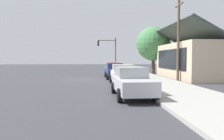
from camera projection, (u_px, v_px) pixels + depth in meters
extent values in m
plane|color=#38383D|center=(89.00, 79.00, 21.70)|extent=(120.00, 120.00, 0.00)
cube|color=#A3A099|center=(145.00, 78.00, 22.08)|extent=(60.00, 4.20, 0.16)
cube|color=#EA8C75|center=(113.00, 69.00, 28.30)|extent=(4.44, 1.83, 0.70)
cube|color=tan|center=(113.00, 64.00, 28.70)|extent=(2.15, 1.56, 0.56)
cylinder|color=black|center=(121.00, 73.00, 27.04)|extent=(0.67, 0.24, 0.66)
cylinder|color=black|center=(107.00, 73.00, 26.88)|extent=(0.67, 0.24, 0.66)
cylinder|color=black|center=(118.00, 71.00, 29.75)|extent=(0.67, 0.24, 0.66)
cylinder|color=black|center=(106.00, 71.00, 29.59)|extent=(0.67, 0.24, 0.66)
cube|color=navy|center=(115.00, 72.00, 22.78)|extent=(4.84, 1.84, 0.70)
cube|color=navy|center=(114.00, 66.00, 23.22)|extent=(2.34, 1.58, 0.56)
cylinder|color=black|center=(125.00, 76.00, 21.39)|extent=(0.66, 0.23, 0.66)
cylinder|color=black|center=(107.00, 76.00, 21.24)|extent=(0.66, 0.23, 0.66)
cylinder|color=black|center=(121.00, 74.00, 24.35)|extent=(0.66, 0.23, 0.66)
cylinder|color=black|center=(106.00, 74.00, 24.19)|extent=(0.66, 0.23, 0.66)
cube|color=silver|center=(123.00, 76.00, 17.15)|extent=(4.55, 1.82, 0.70)
cube|color=beige|center=(123.00, 68.00, 17.56)|extent=(2.19, 1.58, 0.56)
cylinder|color=black|center=(138.00, 82.00, 15.82)|extent=(0.66, 0.23, 0.66)
cylinder|color=black|center=(113.00, 83.00, 15.71)|extent=(0.66, 0.23, 0.66)
cylinder|color=black|center=(132.00, 79.00, 18.62)|extent=(0.66, 0.23, 0.66)
cylinder|color=black|center=(111.00, 79.00, 18.51)|extent=(0.66, 0.23, 0.66)
cube|color=silver|center=(132.00, 84.00, 11.65)|extent=(4.52, 1.85, 0.70)
cube|color=#A0A2A6|center=(131.00, 72.00, 12.06)|extent=(2.19, 1.57, 0.56)
cylinder|color=black|center=(156.00, 95.00, 10.37)|extent=(0.67, 0.24, 0.66)
cylinder|color=black|center=(120.00, 96.00, 10.20)|extent=(0.67, 0.24, 0.66)
cylinder|color=black|center=(142.00, 87.00, 13.13)|extent=(0.67, 0.24, 0.66)
cylinder|color=black|center=(113.00, 88.00, 12.96)|extent=(0.67, 0.24, 0.66)
cube|color=#CCB293|center=(203.00, 61.00, 23.10)|extent=(10.34, 7.12, 3.63)
cube|color=black|center=(170.00, 59.00, 22.84)|extent=(8.27, 0.08, 2.03)
cube|color=#3F4C47|center=(187.00, 34.00, 22.83)|extent=(10.94, 3.86, 2.15)
cube|color=#3F4C47|center=(220.00, 35.00, 23.08)|extent=(10.94, 3.86, 2.15)
cylinder|color=brown|center=(153.00, 63.00, 29.91)|extent=(0.44, 0.44, 2.82)
sphere|color=#47844C|center=(153.00, 44.00, 29.77)|extent=(4.65, 4.65, 4.65)
cylinder|color=#383833|center=(116.00, 55.00, 33.00)|extent=(0.14, 0.14, 5.20)
cylinder|color=#383833|center=(107.00, 40.00, 32.80)|extent=(0.10, 2.60, 0.10)
cube|color=black|center=(98.00, 43.00, 32.73)|extent=(0.28, 0.24, 0.80)
sphere|color=red|center=(98.00, 42.00, 32.87)|extent=(0.16, 0.16, 0.16)
sphere|color=yellow|center=(98.00, 43.00, 32.88)|extent=(0.16, 0.16, 0.16)
sphere|color=green|center=(98.00, 45.00, 32.90)|extent=(0.16, 0.16, 0.16)
cylinder|color=brown|center=(178.00, 40.00, 19.95)|extent=(0.24, 0.24, 7.50)
cube|color=brown|center=(179.00, 5.00, 19.79)|extent=(1.80, 0.12, 0.12)
cylinder|color=red|center=(131.00, 75.00, 21.85)|extent=(0.22, 0.22, 0.55)
sphere|color=red|center=(131.00, 71.00, 21.83)|extent=(0.18, 0.18, 0.18)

